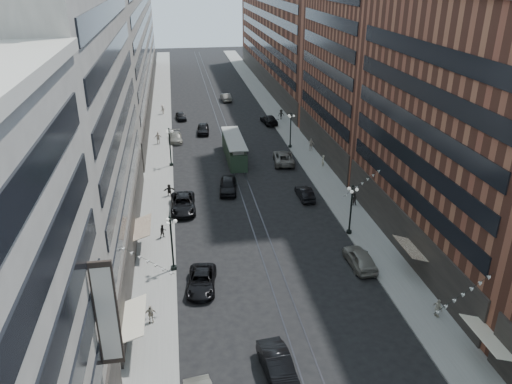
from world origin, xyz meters
TOP-DOWN VIEW (x-y plane):
  - ground at (0.00, 60.00)m, footprint 220.00×220.00m
  - sidewalk_west at (-11.00, 70.00)m, footprint 4.00×180.00m
  - sidewalk_east at (11.00, 70.00)m, footprint 4.00×180.00m
  - rail_west at (-0.70, 70.00)m, footprint 0.12×180.00m
  - rail_east at (0.70, 70.00)m, footprint 0.12×180.00m
  - building_west_mid at (-17.00, 33.00)m, footprint 8.00×36.00m
  - building_west_far at (-17.00, 96.00)m, footprint 8.00×90.00m
  - building_east_mid at (17.00, 28.00)m, footprint 8.00×30.00m
  - building_east_tower at (17.00, 56.00)m, footprint 8.00×26.00m
  - building_east_far at (17.00, 105.00)m, footprint 8.00×72.00m
  - lamppost_sw_far at (-9.20, 28.00)m, footprint 1.03×1.14m
  - lamppost_sw_mid at (-9.20, 55.00)m, footprint 1.03×1.14m
  - lamppost_se_far at (9.20, 32.00)m, footprint 1.03×1.14m
  - lamppost_se_mid at (9.20, 60.00)m, footprint 1.03×1.14m
  - streetcar at (0.00, 56.71)m, footprint 2.58×11.65m
  - car_2 at (-6.80, 24.77)m, footprint 3.08×5.51m
  - car_4 at (8.15, 25.92)m, footprint 2.15×5.08m
  - car_5 at (-2.27, 13.50)m, footprint 2.33×5.34m
  - pedestrian_2 at (-10.19, 34.17)m, footprint 0.83×0.65m
  - pedestrian_4 at (11.61, 17.58)m, footprint 0.67×1.03m
  - car_7 at (-7.95, 40.59)m, footprint 2.88×6.11m
  - car_8 at (-8.40, 66.14)m, footprint 2.18×4.97m
  - car_9 at (-7.24, 78.82)m, footprint 2.17×4.22m
  - car_10 at (6.80, 41.42)m, footprint 1.62×4.38m
  - car_11 at (6.80, 53.79)m, footprint 3.58×6.38m
  - car_12 at (8.40, 73.56)m, footprint 2.78×5.63m
  - car_13 at (-3.72, 69.73)m, footprint 2.33×4.99m
  - car_14 at (2.53, 91.68)m, footprint 2.07×4.97m
  - pedestrian_5 at (-9.50, 44.65)m, footprint 1.45×0.55m
  - pedestrian_6 at (-11.12, 64.98)m, footprint 1.16×0.56m
  - pedestrian_7 at (11.98, 38.48)m, footprint 0.81×0.55m
  - pedestrian_8 at (11.88, 51.13)m, footprint 0.73×0.71m
  - pedestrian_9 at (11.06, 75.58)m, footprint 1.25×0.63m
  - car_extra_0 at (-2.20, 44.96)m, footprint 2.71×5.40m
  - pedestrian_extra_0 at (-10.57, 82.78)m, footprint 1.02×1.24m
  - pedestrian_extra_1 at (-11.07, 20.56)m, footprint 0.96×0.49m
  - pedestrian_extra_2 at (11.99, 58.10)m, footprint 1.22×1.06m

SIDE VIEW (x-z plane):
  - ground at x=0.00m, z-range 0.00..0.00m
  - rail_west at x=-0.70m, z-range 0.00..0.02m
  - rail_east at x=0.70m, z-range 0.00..0.02m
  - sidewalk_west at x=-11.00m, z-range 0.00..0.15m
  - sidewalk_east at x=11.00m, z-range 0.00..0.15m
  - car_9 at x=-7.24m, z-range 0.00..1.38m
  - car_8 at x=-8.40m, z-range 0.00..1.42m
  - car_10 at x=6.80m, z-range 0.00..1.43m
  - car_2 at x=-6.80m, z-range 0.00..1.45m
  - car_12 at x=8.40m, z-range 0.00..1.57m
  - car_14 at x=2.53m, z-range 0.00..1.60m
  - car_13 at x=-3.72m, z-range 0.00..1.65m
  - car_11 at x=6.80m, z-range 0.00..1.68m
  - car_7 at x=-7.95m, z-range 0.00..1.69m
  - car_5 at x=-2.27m, z-range 0.00..1.71m
  - car_4 at x=8.15m, z-range 0.00..1.71m
  - car_extra_0 at x=-2.20m, z-range 0.00..1.77m
  - pedestrian_2 at x=-10.19m, z-range 0.15..1.65m
  - pedestrian_7 at x=11.98m, z-range 0.15..1.67m
  - pedestrian_5 at x=-9.50m, z-range 0.15..1.67m
  - pedestrian_extra_1 at x=-11.07m, z-range 0.15..1.73m
  - pedestrian_4 at x=11.61m, z-range 0.15..1.77m
  - pedestrian_8 at x=11.88m, z-range 0.15..1.85m
  - pedestrian_extra_0 at x=-10.57m, z-range 0.15..1.95m
  - pedestrian_9 at x=11.06m, z-range 0.15..2.00m
  - pedestrian_extra_2 at x=11.99m, z-range 0.15..2.07m
  - pedestrian_6 at x=-11.12m, z-range 0.15..2.10m
  - streetcar at x=0.00m, z-range -0.12..3.10m
  - lamppost_sw_far at x=-9.20m, z-range 0.34..5.86m
  - lamppost_sw_mid at x=-9.20m, z-range 0.34..5.86m
  - lamppost_se_far at x=9.20m, z-range 0.34..5.86m
  - lamppost_se_mid at x=9.20m, z-range 0.34..5.86m
  - building_east_mid at x=17.00m, z-range 0.00..24.00m
  - building_east_far at x=17.00m, z-range 0.00..24.00m
  - building_west_far at x=-17.00m, z-range 0.00..26.00m
  - building_west_mid at x=-17.00m, z-range 0.00..28.00m
  - building_east_tower at x=17.00m, z-range 0.00..42.00m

